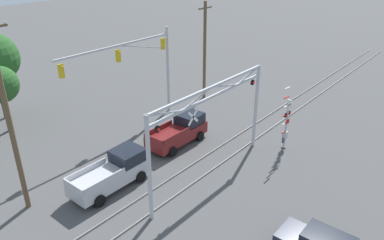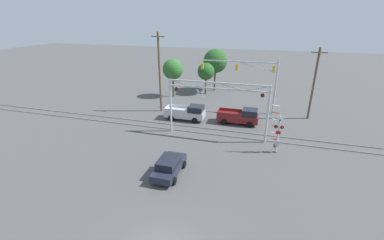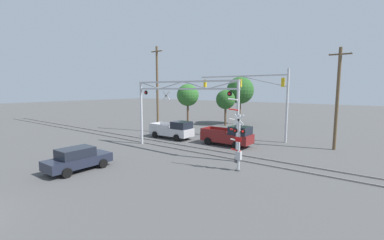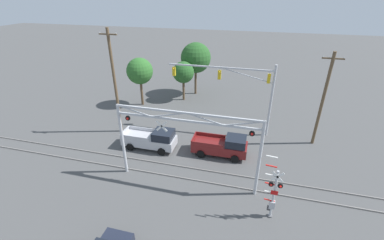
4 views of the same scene
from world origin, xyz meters
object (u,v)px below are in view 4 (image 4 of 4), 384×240
object	(u,v)px
traffic_signal_span	(245,86)
utility_pole_left	(115,83)
utility_pole_right	(323,100)
crossing_signal_mast	(273,195)
background_tree_far_left_verge	(196,58)
pickup_truck_following	(152,139)
background_tree_far_right_verge	(183,73)
crossing_gantry	(186,135)
pickup_truck_lead	(222,146)
background_tree_beyond_span	(140,71)

from	to	relation	value
traffic_signal_span	utility_pole_left	bearing A→B (deg)	-166.06
traffic_signal_span	utility_pole_right	xyz separation A→B (m)	(7.11, -0.50, -0.49)
crossing_signal_mast	background_tree_far_left_verge	xyz separation A→B (m)	(-10.30, 20.91, 3.34)
crossing_signal_mast	pickup_truck_following	size ratio (longest dim) A/B	0.95
crossing_signal_mast	background_tree_far_right_verge	xyz separation A→B (m)	(-11.31, 18.22, 1.98)
traffic_signal_span	crossing_gantry	bearing A→B (deg)	-110.55
pickup_truck_lead	pickup_truck_following	size ratio (longest dim) A/B	0.97
utility_pole_left	crossing_signal_mast	bearing A→B (deg)	-27.63
utility_pole_right	background_tree_beyond_span	distance (m)	20.89
crossing_signal_mast	pickup_truck_lead	world-z (taller)	crossing_signal_mast
crossing_signal_mast	pickup_truck_following	xyz separation A→B (m)	(-10.88, 5.86, -0.92)
crossing_signal_mast	background_tree_beyond_span	xyz separation A→B (m)	(-16.14, 15.26, 2.63)
utility_pole_left	background_tree_far_right_verge	xyz separation A→B (m)	(4.03, 10.18, -1.63)
crossing_signal_mast	utility_pole_left	xyz separation A→B (m)	(-15.34, 8.03, 3.61)
pickup_truck_following	background_tree_far_right_verge	bearing A→B (deg)	92.03
background_tree_beyond_span	pickup_truck_lead	bearing A→B (deg)	-36.55
pickup_truck_following	crossing_signal_mast	bearing A→B (deg)	-28.31
traffic_signal_span	background_tree_beyond_span	size ratio (longest dim) A/B	1.71
traffic_signal_span	background_tree_far_right_verge	xyz separation A→B (m)	(-8.44, 7.09, -1.31)
utility_pole_left	background_tree_far_left_verge	xyz separation A→B (m)	(5.04, 12.88, -0.26)
pickup_truck_following	traffic_signal_span	bearing A→B (deg)	33.36
crossing_signal_mast	utility_pole_right	size ratio (longest dim) A/B	0.54
pickup_truck_lead	traffic_signal_span	bearing A→B (deg)	74.49
background_tree_far_left_verge	background_tree_far_right_verge	distance (m)	3.18
pickup_truck_lead	background_tree_beyond_span	distance (m)	15.30
traffic_signal_span	pickup_truck_lead	distance (m)	6.46
traffic_signal_span	pickup_truck_following	world-z (taller)	traffic_signal_span
crossing_signal_mast	utility_pole_left	distance (m)	17.69
background_tree_far_left_verge	utility_pole_left	bearing A→B (deg)	-111.39
pickup_truck_lead	utility_pole_right	xyz separation A→B (m)	(8.42, 4.23, 3.72)
background_tree_far_left_verge	crossing_signal_mast	bearing A→B (deg)	-63.78
traffic_signal_span	background_tree_far_left_verge	world-z (taller)	traffic_signal_span
pickup_truck_following	background_tree_far_right_verge	xyz separation A→B (m)	(-0.44, 12.36, 2.90)
pickup_truck_following	utility_pole_right	size ratio (longest dim) A/B	0.56
pickup_truck_following	background_tree_far_right_verge	size ratio (longest dim) A/B	0.96
utility_pole_left	background_tree_far_left_verge	world-z (taller)	utility_pole_left
crossing_signal_mast	utility_pole_right	bearing A→B (deg)	68.29
utility_pole_left	utility_pole_right	xyz separation A→B (m)	(19.58, 2.60, -0.81)
crossing_gantry	traffic_signal_span	xyz separation A→B (m)	(3.45, 9.20, 0.88)
background_tree_far_left_verge	pickup_truck_following	bearing A→B (deg)	-92.19
crossing_gantry	background_tree_far_right_verge	bearing A→B (deg)	107.05
pickup_truck_following	background_tree_far_right_verge	distance (m)	12.70
crossing_gantry	pickup_truck_following	distance (m)	6.87
traffic_signal_span	pickup_truck_lead	world-z (taller)	traffic_signal_span
pickup_truck_lead	background_tree_far_left_verge	bearing A→B (deg)	112.86
pickup_truck_lead	background_tree_far_right_verge	size ratio (longest dim) A/B	0.94
utility_pole_left	utility_pole_right	size ratio (longest dim) A/B	1.18
traffic_signal_span	background_tree_far_right_verge	distance (m)	11.10
pickup_truck_following	background_tree_beyond_span	size ratio (longest dim) A/B	0.83
utility_pole_left	traffic_signal_span	bearing A→B (deg)	13.94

